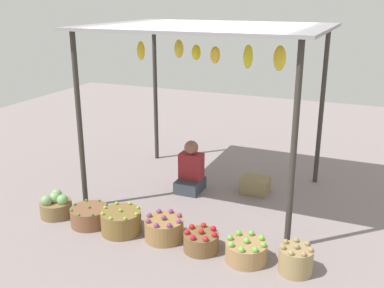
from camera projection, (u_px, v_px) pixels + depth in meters
name	position (u px, v px, depth m)	size (l,w,h in m)	color
ground_plane	(208.00, 193.00, 6.73)	(14.00, 14.00, 0.00)	gray
market_stall_structure	(210.00, 40.00, 6.03)	(3.12, 2.46, 2.44)	#38332D
vendor_person	(191.00, 172.00, 6.74)	(0.36, 0.44, 0.78)	#363E48
basket_cabbages	(56.00, 206.00, 5.99)	(0.42, 0.42, 0.34)	olive
basket_green_chilies	(90.00, 216.00, 5.78)	(0.49, 0.49, 0.26)	brown
basket_limes	(121.00, 222.00, 5.57)	(0.50, 0.50, 0.32)	brown
basket_purple_onions	(164.00, 229.00, 5.42)	(0.47, 0.47, 0.31)	olive
basket_red_apples	(201.00, 241.00, 5.18)	(0.41, 0.41, 0.27)	brown
basket_green_apples	(246.00, 251.00, 4.97)	(0.46, 0.46, 0.28)	#A37D4F
basket_potatoes	(296.00, 260.00, 4.76)	(0.36, 0.36, 0.34)	#9C8455
wooden_crate_near_vendor	(255.00, 185.00, 6.71)	(0.40, 0.34, 0.23)	olive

